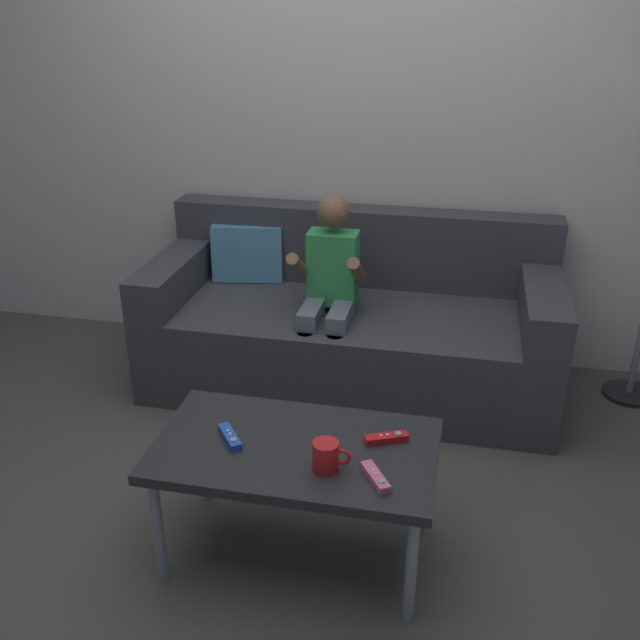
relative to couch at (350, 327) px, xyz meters
name	(u,v)px	position (x,y,z in m)	size (l,w,h in m)	color
ground_plane	(265,534)	(-0.10, -1.15, -0.29)	(10.27, 10.27, 0.00)	#4C4742
wall_back	(347,107)	(-0.10, 0.40, 0.96)	(5.14, 0.05, 2.50)	beige
couch	(350,327)	(0.00, 0.00, 0.00)	(1.88, 0.80, 0.80)	#38383D
person_seated_on_couch	(329,290)	(-0.07, -0.18, 0.26)	(0.31, 0.38, 0.95)	slate
coffee_table	(295,457)	(0.03, -1.21, 0.11)	(0.90, 0.51, 0.44)	#232326
game_remote_blue_near_edge	(230,437)	(-0.18, -1.22, 0.16)	(0.11, 0.13, 0.03)	blue
game_remote_pink_center	(375,477)	(0.31, -1.33, 0.16)	(0.11, 0.14, 0.03)	pink
game_remote_red_far_corner	(386,438)	(0.31, -1.13, 0.16)	(0.14, 0.09, 0.03)	red
coffee_mug	(327,456)	(0.16, -1.31, 0.20)	(0.12, 0.08, 0.09)	red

